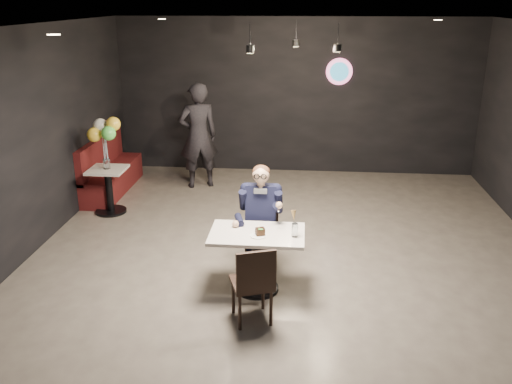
# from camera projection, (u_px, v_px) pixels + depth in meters

# --- Properties ---
(floor) EXTENTS (9.00, 9.00, 0.00)m
(floor) POSITION_uv_depth(u_px,v_px,m) (286.00, 277.00, 6.84)
(floor) COLOR slate
(floor) RESTS_ON ground
(wall_sign) EXTENTS (0.50, 0.06, 0.50)m
(wall_sign) POSITION_uv_depth(u_px,v_px,m) (339.00, 72.00, 10.29)
(wall_sign) COLOR pink
(wall_sign) RESTS_ON floor
(pendant_lights) EXTENTS (1.40, 1.20, 0.36)m
(pendant_lights) POSITION_uv_depth(u_px,v_px,m) (295.00, 31.00, 7.74)
(pendant_lights) COLOR black
(pendant_lights) RESTS_ON floor
(main_table) EXTENTS (1.10, 0.70, 0.75)m
(main_table) POSITION_uv_depth(u_px,v_px,m) (257.00, 262.00, 6.42)
(main_table) COLOR beige
(main_table) RESTS_ON floor
(chair_far) EXTENTS (0.42, 0.46, 0.92)m
(chair_far) POSITION_uv_depth(u_px,v_px,m) (261.00, 236.00, 6.90)
(chair_far) COLOR black
(chair_far) RESTS_ON floor
(chair_near) EXTENTS (0.55, 0.57, 0.92)m
(chair_near) POSITION_uv_depth(u_px,v_px,m) (252.00, 282.00, 5.79)
(chair_near) COLOR black
(chair_near) RESTS_ON floor
(seated_man) EXTENTS (0.60, 0.80, 1.44)m
(seated_man) POSITION_uv_depth(u_px,v_px,m) (261.00, 217.00, 6.81)
(seated_man) COLOR black
(seated_man) RESTS_ON floor
(dessert_plate) EXTENTS (0.20, 0.20, 0.01)m
(dessert_plate) POSITION_uv_depth(u_px,v_px,m) (259.00, 236.00, 6.20)
(dessert_plate) COLOR white
(dessert_plate) RESTS_ON main_table
(cake_slice) EXTENTS (0.12, 0.11, 0.07)m
(cake_slice) POSITION_uv_depth(u_px,v_px,m) (260.00, 232.00, 6.20)
(cake_slice) COLOR black
(cake_slice) RESTS_ON dessert_plate
(mint_leaf) EXTENTS (0.06, 0.04, 0.01)m
(mint_leaf) POSITION_uv_depth(u_px,v_px,m) (261.00, 229.00, 6.16)
(mint_leaf) COLOR #318E2E
(mint_leaf) RESTS_ON cake_slice
(sundae_glass) EXTENTS (0.07, 0.07, 0.16)m
(sundae_glass) POSITION_uv_depth(u_px,v_px,m) (295.00, 230.00, 6.16)
(sundae_glass) COLOR silver
(sundae_glass) RESTS_ON main_table
(wafer_cone) EXTENTS (0.07, 0.07, 0.12)m
(wafer_cone) POSITION_uv_depth(u_px,v_px,m) (294.00, 215.00, 6.15)
(wafer_cone) COLOR tan
(wafer_cone) RESTS_ON sundae_glass
(booth_bench) EXTENTS (0.50, 1.98, 0.99)m
(booth_bench) POSITION_uv_depth(u_px,v_px,m) (112.00, 165.00, 9.69)
(booth_bench) COLOR #480F12
(booth_bench) RESTS_ON floor
(side_table) EXTENTS (0.57, 0.57, 0.72)m
(side_table) POSITION_uv_depth(u_px,v_px,m) (109.00, 192.00, 8.78)
(side_table) COLOR beige
(side_table) RESTS_ON floor
(balloon_vase) EXTENTS (0.11, 0.11, 0.16)m
(balloon_vase) POSITION_uv_depth(u_px,v_px,m) (107.00, 164.00, 8.62)
(balloon_vase) COLOR silver
(balloon_vase) RESTS_ON side_table
(balloon_bunch) EXTENTS (0.41, 0.41, 0.68)m
(balloon_bunch) POSITION_uv_depth(u_px,v_px,m) (104.00, 139.00, 8.48)
(balloon_bunch) COLOR yellow
(balloon_bunch) RESTS_ON balloon_vase
(passerby) EXTENTS (0.82, 0.69, 1.93)m
(passerby) POSITION_uv_depth(u_px,v_px,m) (198.00, 136.00, 9.81)
(passerby) COLOR black
(passerby) RESTS_ON floor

